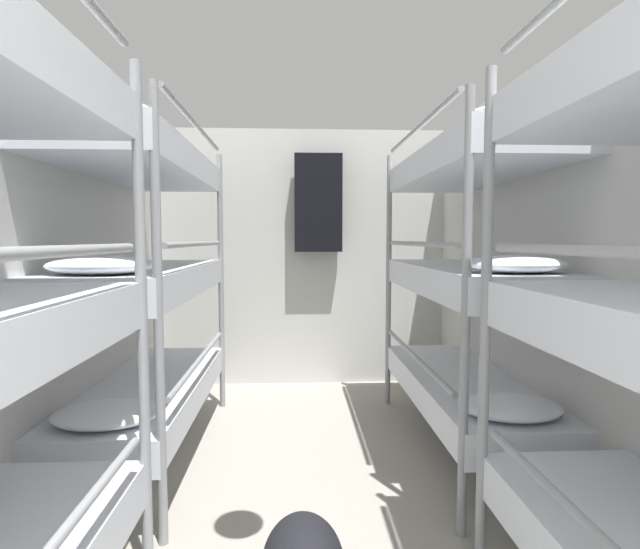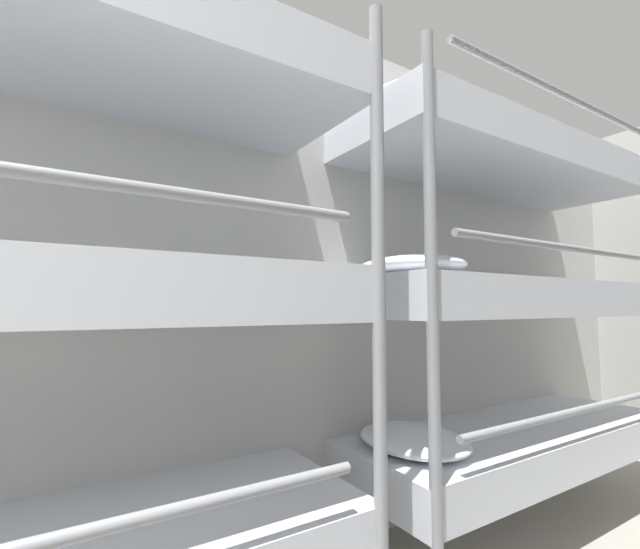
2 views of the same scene
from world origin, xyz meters
name	(u,v)px [view 2 (image 2 of 2)]	position (x,y,z in m)	size (l,w,h in m)	color
wall_left	(310,282)	(-1.37, 2.62, 1.21)	(0.06, 5.35, 2.43)	silver
bunk_stack_left_far	(507,297)	(-1.01, 3.59, 1.15)	(0.67, 1.93, 2.12)	gray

